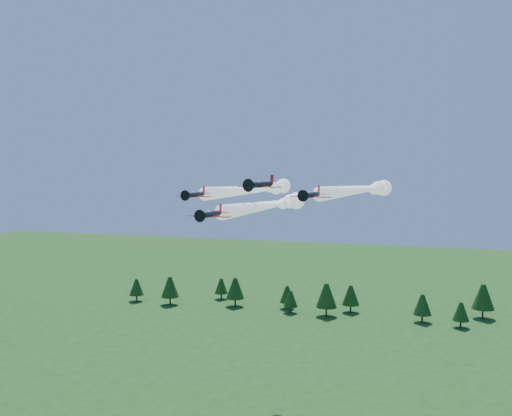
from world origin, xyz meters
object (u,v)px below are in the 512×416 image
(plane_left, at_px, (257,189))
(plane_right, at_px, (363,189))
(plane_slot, at_px, (261,185))
(plane_lead, at_px, (271,205))

(plane_left, height_order, plane_right, plane_right)
(plane_right, relative_size, plane_slot, 5.22)
(plane_right, bearing_deg, plane_lead, -135.64)
(plane_lead, bearing_deg, plane_left, 123.28)
(plane_left, xyz_separation_m, plane_right, (23.95, -2.92, 0.38))
(plane_lead, height_order, plane_left, plane_left)
(plane_left, bearing_deg, plane_lead, -56.34)
(plane_right, bearing_deg, plane_slot, -120.50)
(plane_lead, distance_m, plane_left, 16.07)
(plane_lead, xyz_separation_m, plane_slot, (0.27, -7.69, 4.18))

